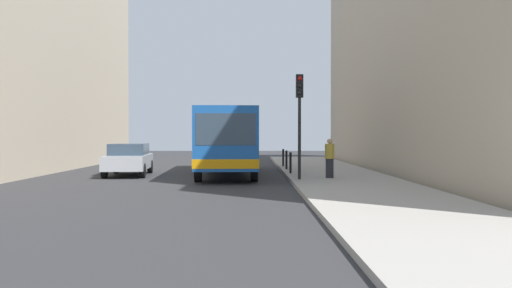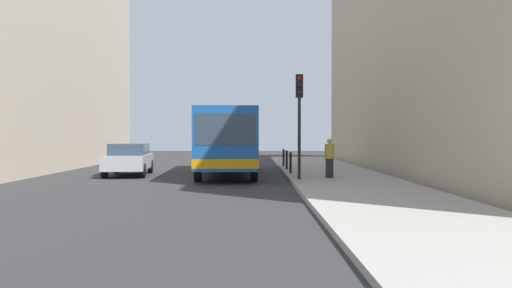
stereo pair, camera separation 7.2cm
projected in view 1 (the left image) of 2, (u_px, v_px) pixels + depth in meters
name	position (u px, v px, depth m)	size (l,w,h in m)	color
ground_plane	(212.00, 180.00, 22.51)	(80.00, 80.00, 0.00)	#2D2D30
sidewalk	(340.00, 178.00, 22.56)	(4.40, 40.00, 0.15)	#9E9991
building_right	(450.00, 37.00, 26.50)	(7.00, 32.00, 13.49)	#B2A38C
bus	(227.00, 138.00, 25.61)	(2.89, 11.10, 3.00)	#19519E
car_beside_bus	(129.00, 159.00, 24.91)	(2.14, 4.53, 1.48)	#A5A8AD
traffic_light	(300.00, 106.00, 20.94)	(0.28, 0.33, 4.10)	black
bollard_near	(290.00, 163.00, 24.34)	(0.11, 0.11, 0.95)	black
bollard_mid	(286.00, 160.00, 27.06)	(0.11, 0.11, 0.95)	black
bollard_far	(283.00, 158.00, 29.79)	(0.11, 0.11, 0.95)	black
pedestrian_near_signal	(330.00, 158.00, 21.68)	(0.38, 0.38, 1.59)	#26262D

